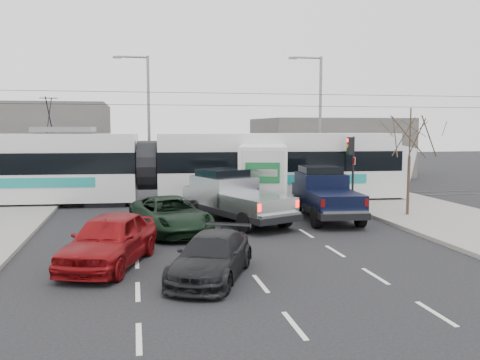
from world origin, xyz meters
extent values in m
plane|color=black|center=(0.00, 0.00, 0.00)|extent=(120.00, 120.00, 0.00)
cube|color=gray|center=(9.00, 0.00, 0.07)|extent=(6.00, 60.00, 0.15)
cube|color=#33302D|center=(0.00, 10.00, 0.01)|extent=(60.00, 1.60, 0.03)
cube|color=#64605B|center=(-14.00, 22.00, 3.00)|extent=(14.00, 10.00, 6.00)
cube|color=#64605B|center=(12.00, 24.00, 2.50)|extent=(12.00, 10.00, 5.00)
cylinder|color=#47382B|center=(7.60, 2.50, 1.52)|extent=(0.14, 0.14, 2.75)
cylinder|color=#47382B|center=(7.60, 2.50, 4.03)|extent=(0.07, 0.07, 2.25)
cylinder|color=black|center=(6.60, 6.50, 1.95)|extent=(0.12, 0.12, 3.60)
cube|color=black|center=(6.40, 6.50, 3.25)|extent=(0.28, 0.28, 0.95)
cylinder|color=#FF0C07|center=(6.25, 6.50, 3.55)|extent=(0.06, 0.20, 0.20)
cylinder|color=orange|center=(6.25, 6.50, 3.25)|extent=(0.06, 0.20, 0.20)
cylinder|color=#05330C|center=(6.25, 6.50, 2.95)|extent=(0.06, 0.20, 0.20)
cube|color=white|center=(6.58, 6.35, 2.45)|extent=(0.02, 0.30, 0.40)
cylinder|color=slate|center=(7.50, 14.00, 4.50)|extent=(0.20, 0.20, 9.00)
cylinder|color=slate|center=(6.50, 14.00, 8.90)|extent=(2.00, 0.14, 0.14)
cube|color=slate|center=(5.50, 14.00, 8.85)|extent=(0.55, 0.25, 0.14)
cylinder|color=slate|center=(-4.00, 16.00, 4.50)|extent=(0.20, 0.20, 9.00)
cylinder|color=slate|center=(-5.00, 16.00, 8.90)|extent=(2.00, 0.14, 0.14)
cube|color=slate|center=(-6.00, 16.00, 8.85)|extent=(0.55, 0.25, 0.14)
cylinder|color=black|center=(0.00, 10.00, 5.50)|extent=(60.00, 0.03, 0.03)
cylinder|color=black|center=(0.00, 10.00, 6.20)|extent=(60.00, 0.03, 0.03)
cube|color=silver|center=(-11.67, 10.11, 1.09)|extent=(13.78, 3.95, 1.65)
cube|color=black|center=(-11.67, 10.11, 2.36)|extent=(13.85, 3.99, 1.12)
cube|color=silver|center=(-11.67, 10.11, 3.37)|extent=(13.77, 3.84, 1.05)
cube|color=teal|center=(-11.79, 8.67, 1.39)|extent=(9.49, 0.80, 0.52)
cube|color=silver|center=(3.06, 8.90, 1.09)|extent=(13.78, 3.95, 1.65)
cube|color=black|center=(3.06, 8.90, 2.36)|extent=(13.85, 3.99, 1.12)
cube|color=silver|center=(3.06, 8.90, 3.37)|extent=(13.77, 3.84, 1.05)
cube|color=teal|center=(2.94, 7.46, 1.39)|extent=(9.49, 0.80, 0.52)
cylinder|color=black|center=(-4.31, 9.50, 2.14)|extent=(1.28, 2.81, 2.74)
cube|color=slate|center=(-8.73, 9.86, 4.14)|extent=(3.30, 1.96, 0.26)
cube|color=black|center=(-6.52, 9.68, 0.19)|extent=(2.30, 2.59, 0.38)
cube|color=black|center=(-2.10, 9.32, 0.19)|extent=(2.30, 2.59, 0.38)
cube|color=black|center=(6.74, 8.60, 0.19)|extent=(2.30, 2.59, 0.38)
cube|color=black|center=(-0.55, 2.82, 0.60)|extent=(4.46, 6.70, 0.27)
cube|color=#ABACAF|center=(-0.99, 3.88, 1.37)|extent=(3.00, 3.28, 1.26)
cube|color=black|center=(-1.03, 3.98, 2.02)|extent=(2.45, 2.47, 0.60)
cube|color=#ABACAF|center=(-1.58, 5.28, 1.12)|extent=(2.36, 1.85, 0.60)
cube|color=#ABACAF|center=(-0.02, 1.53, 1.04)|extent=(3.08, 3.46, 0.71)
cube|color=silver|center=(0.62, 0.01, 0.74)|extent=(1.93, 0.96, 0.20)
cube|color=#FF0C07|center=(-0.32, -0.24, 1.15)|extent=(0.18, 0.14, 0.31)
cube|color=#FF0C07|center=(1.46, 0.50, 1.15)|extent=(0.18, 0.14, 0.31)
cylinder|color=black|center=(-2.26, 4.31, 0.44)|extent=(0.62, 0.93, 0.88)
cylinder|color=black|center=(-0.40, 5.08, 0.44)|extent=(0.62, 0.93, 0.88)
cylinder|color=black|center=(-0.70, 0.56, 0.44)|extent=(0.62, 0.93, 0.88)
cylinder|color=black|center=(1.16, 1.33, 0.44)|extent=(0.62, 0.93, 0.88)
cube|color=black|center=(1.53, 6.39, 0.52)|extent=(3.92, 7.04, 0.33)
cube|color=white|center=(2.18, 8.84, 1.34)|extent=(2.51, 2.11, 1.53)
cube|color=black|center=(2.21, 8.97, 1.91)|extent=(2.09, 1.51, 0.57)
cube|color=silver|center=(1.36, 5.74, 1.93)|extent=(3.37, 4.98, 2.81)
cube|color=silver|center=(0.78, 3.56, 1.93)|extent=(1.96, 0.56, 2.48)
cube|color=#155D2C|center=(0.77, 3.52, 2.16)|extent=(1.55, 0.43, 0.96)
cube|color=black|center=(0.73, 3.35, 0.43)|extent=(2.05, 0.76, 0.17)
cylinder|color=black|center=(1.10, 8.71, 0.43)|extent=(0.50, 0.90, 0.86)
cylinder|color=black|center=(3.05, 8.20, 0.43)|extent=(0.50, 0.90, 0.86)
cylinder|color=black|center=(0.08, 4.84, 0.48)|extent=(0.52, 1.00, 0.95)
cylinder|color=black|center=(2.02, 4.32, 0.48)|extent=(0.52, 1.00, 0.95)
cube|color=black|center=(3.60, 2.68, 0.62)|extent=(2.60, 5.82, 0.28)
cube|color=black|center=(3.69, 3.69, 1.41)|extent=(2.26, 2.55, 1.30)
cube|color=black|center=(3.70, 3.80, 2.09)|extent=(1.92, 1.85, 0.62)
cube|color=black|center=(3.82, 5.04, 1.15)|extent=(2.07, 1.19, 0.62)
cube|color=black|center=(3.49, 1.44, 1.07)|extent=(2.27, 2.72, 0.74)
cube|color=silver|center=(3.36, -0.03, 0.77)|extent=(1.94, 0.38, 0.20)
cube|color=#590505|center=(2.45, 0.17, 1.19)|extent=(0.17, 0.10, 0.32)
cube|color=#590505|center=(4.28, 0.00, 1.19)|extent=(0.17, 0.10, 0.32)
cylinder|color=black|center=(2.81, 4.56, 0.45)|extent=(0.40, 0.93, 0.90)
cylinder|color=black|center=(4.72, 4.39, 0.45)|extent=(0.40, 0.93, 0.90)
cylinder|color=black|center=(2.48, 0.96, 0.45)|extent=(0.40, 0.93, 0.90)
cylinder|color=black|center=(4.40, 0.79, 0.45)|extent=(0.40, 0.93, 0.90)
imported|color=black|center=(-3.63, 1.34, 0.72)|extent=(3.50, 5.58, 1.44)
imported|color=maroon|center=(-5.82, -3.25, 0.81)|extent=(3.37, 5.14, 1.63)
imported|color=black|center=(-2.93, -5.19, 0.62)|extent=(3.34, 4.64, 1.25)
camera|label=1|loc=(-5.01, -19.11, 4.28)|focal=38.00mm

